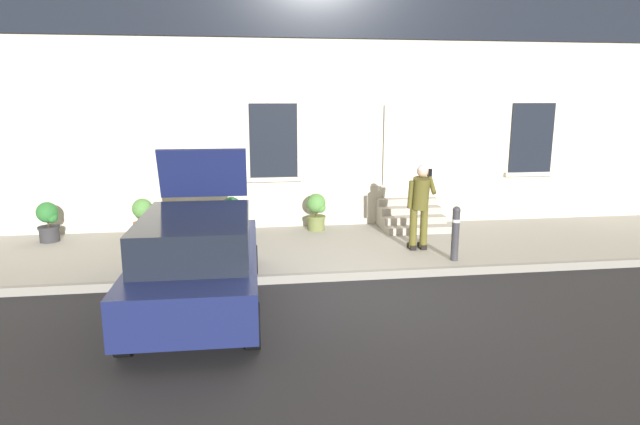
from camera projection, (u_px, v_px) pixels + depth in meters
The scene contains 12 objects.
ground_plane at pixel (356, 299), 8.72m from camera, with size 80.00×80.00×0.00m, color #232326.
sidewalk at pixel (329, 248), 11.41m from camera, with size 24.00×3.60×0.15m, color #99968E.
curb_edge at pixel (345, 276), 9.61m from camera, with size 24.00×0.12×0.15m, color gray.
building_facade at pixel (314, 74), 13.07m from camera, with size 24.00×1.52×7.50m.
entrance_stoop at pixel (410, 217), 12.93m from camera, with size 1.47×1.28×0.64m.
hatchback_car_navy at pixel (198, 260), 8.09m from camera, with size 1.85×4.09×2.34m.
bollard_near_person at pixel (455, 231), 10.18m from camera, with size 0.15×0.15×1.04m.
person_on_phone at pixel (420, 202), 10.78m from camera, with size 0.51×0.50×1.75m.
planter_charcoal at pixel (48, 221), 11.54m from camera, with size 0.44×0.44×0.86m.
planter_terracotta at pixel (143, 217), 11.92m from camera, with size 0.44×0.44×0.86m.
planter_cream at pixel (232, 215), 12.13m from camera, with size 0.44×0.44×0.86m.
planter_olive at pixel (317, 211), 12.55m from camera, with size 0.44×0.44×0.86m.
Camera 1 is at (-1.74, -8.07, 3.17)m, focal length 30.41 mm.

